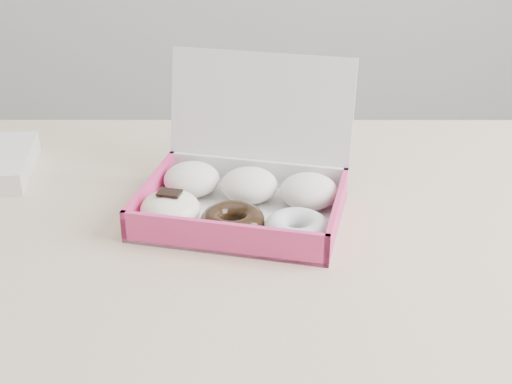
{
  "coord_description": "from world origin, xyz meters",
  "views": [
    {
      "loc": [
        0.05,
        -0.88,
        1.25
      ],
      "look_at": [
        0.05,
        -0.01,
        0.8
      ],
      "focal_mm": 50.0,
      "sensor_mm": 36.0,
      "label": 1
    }
  ],
  "objects": [
    {
      "name": "donut_box",
      "position": [
        0.03,
        0.03,
        0.78
      ],
      "size": [
        0.33,
        0.3,
        0.2
      ],
      "rotation": [
        0.0,
        0.0,
        -0.23
      ],
      "color": "silver",
      "rests_on": "table"
    },
    {
      "name": "table",
      "position": [
        0.0,
        0.0,
        0.67
      ],
      "size": [
        1.2,
        0.8,
        0.75
      ],
      "color": "tan",
      "rests_on": "ground"
    }
  ]
}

